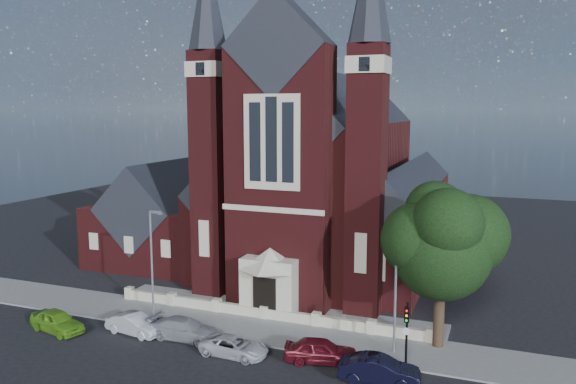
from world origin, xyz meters
name	(u,v)px	position (x,y,z in m)	size (l,w,h in m)	color
ground	(303,286)	(0.00, 15.00, 0.00)	(120.00, 120.00, 0.00)	black
pavement_strip	(254,329)	(0.00, 4.50, 0.00)	(60.00, 5.00, 0.12)	slate
forecourt_paving	(275,310)	(0.00, 8.50, 0.00)	(26.00, 3.00, 0.14)	slate
forecourt_wall	(265,319)	(0.00, 6.50, 0.00)	(24.00, 0.40, 0.90)	beige
church	(330,183)	(0.00, 22.94, 8.19)	(20.01, 34.90, 29.20)	#491314
parish_hall	(166,222)	(-16.00, 18.00, 4.01)	(12.00, 12.20, 10.24)	#491314
street_tree	(443,245)	(12.60, 5.71, 6.96)	(6.40, 6.60, 10.70)	black
street_lamp_left	(153,257)	(-7.91, 4.00, 4.60)	(1.16, 0.22, 8.09)	gray
street_lamp_right	(397,284)	(10.09, 4.00, 4.60)	(1.16, 0.22, 8.09)	gray
traffic_signal	(407,326)	(11.00, 2.43, 2.58)	(0.28, 0.42, 4.00)	black
car_lime_van	(57,321)	(-12.62, -0.83, 0.76)	(1.79, 4.45, 1.52)	#63A420
car_silver_a	(135,324)	(-7.30, 0.75, 0.70)	(1.48, 4.25, 1.40)	#ACB0B4
car_silver_b	(185,329)	(-3.55, 1.22, 0.72)	(2.00, 4.93, 1.43)	#9C9EA4
car_white_suv	(234,346)	(0.66, 0.11, 0.61)	(2.02, 4.38, 1.22)	silver
car_dark_red	(321,351)	(6.04, 1.16, 0.76)	(1.81, 4.49, 1.53)	#5B0F19
car_navy	(379,370)	(9.93, -0.08, 0.76)	(1.60, 4.59, 1.51)	black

